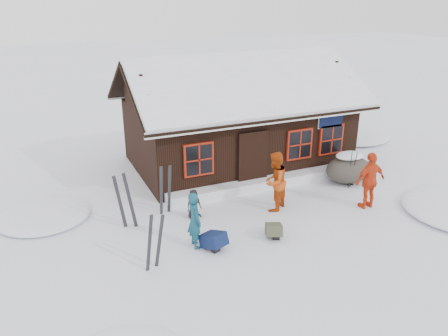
{
  "coord_description": "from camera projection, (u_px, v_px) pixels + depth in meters",
  "views": [
    {
      "loc": [
        -5.83,
        -10.15,
        6.29
      ],
      "look_at": [
        -0.61,
        1.51,
        1.3
      ],
      "focal_mm": 35.0,
      "sensor_mm": 36.0,
      "label": 1
    }
  ],
  "objects": [
    {
      "name": "ground",
      "position": [
        263.0,
        222.0,
        13.14
      ],
      "size": [
        120.0,
        120.0,
        0.0
      ],
      "primitive_type": "plane",
      "color": "white",
      "rests_on": "ground"
    },
    {
      "name": "mountain_hut",
      "position": [
        237.0,
        125.0,
        17.37
      ],
      "size": [
        8.9,
        6.09,
        4.42
      ],
      "color": "black",
      "rests_on": "ground"
    },
    {
      "name": "snow_drift",
      "position": [
        269.0,
        182.0,
        15.56
      ],
      "size": [
        7.6,
        0.6,
        0.35
      ],
      "primitive_type": "cube",
      "color": "white",
      "rests_on": "ground"
    },
    {
      "name": "snow_mounds",
      "position": [
        278.0,
        190.0,
        15.35
      ],
      "size": [
        20.6,
        13.2,
        0.48
      ],
      "color": "white",
      "rests_on": "ground"
    },
    {
      "name": "skier_teal",
      "position": [
        195.0,
        220.0,
        11.58
      ],
      "size": [
        0.38,
        0.58,
        1.58
      ],
      "primitive_type": "imported",
      "rotation": [
        0.0,
        0.0,
        1.57
      ],
      "color": "#124658",
      "rests_on": "ground"
    },
    {
      "name": "skier_orange_left",
      "position": [
        275.0,
        182.0,
        13.58
      ],
      "size": [
        1.17,
        1.12,
        1.91
      ],
      "primitive_type": "imported",
      "rotation": [
        0.0,
        0.0,
        3.73
      ],
      "color": "#B9410D",
      "rests_on": "ground"
    },
    {
      "name": "skier_orange_right",
      "position": [
        370.0,
        180.0,
        13.73
      ],
      "size": [
        1.09,
        0.47,
        1.86
      ],
      "primitive_type": "imported",
      "rotation": [
        0.0,
        0.0,
        3.15
      ],
      "color": "red",
      "rests_on": "ground"
    },
    {
      "name": "skier_crouched",
      "position": [
        194.0,
        204.0,
        13.19
      ],
      "size": [
        0.48,
        0.34,
        0.94
      ],
      "primitive_type": "imported",
      "rotation": [
        0.0,
        0.0,
        0.08
      ],
      "color": "black",
      "rests_on": "ground"
    },
    {
      "name": "boulder",
      "position": [
        349.0,
        169.0,
        15.82
      ],
      "size": [
        1.74,
        1.31,
        1.02
      ],
      "color": "#49423A",
      "rests_on": "ground"
    },
    {
      "name": "ski_pair_left",
      "position": [
        154.0,
        243.0,
        10.67
      ],
      "size": [
        0.55,
        0.14,
        1.51
      ],
      "rotation": [
        0.0,
        0.0,
        -0.03
      ],
      "color": "black",
      "rests_on": "ground"
    },
    {
      "name": "ski_pair_mid",
      "position": [
        125.0,
        202.0,
        12.53
      ],
      "size": [
        0.62,
        0.15,
        1.75
      ],
      "rotation": [
        0.0,
        0.0,
        -0.03
      ],
      "color": "black",
      "rests_on": "ground"
    },
    {
      "name": "ski_pair_right",
      "position": [
        165.0,
        190.0,
        13.44
      ],
      "size": [
        0.45,
        0.1,
        1.62
      ],
      "rotation": [
        0.0,
        0.0,
        0.08
      ],
      "color": "black",
      "rests_on": "ground"
    },
    {
      "name": "ski_poles",
      "position": [
        352.0,
        170.0,
        15.33
      ],
      "size": [
        0.25,
        0.12,
        1.38
      ],
      "color": "black",
      "rests_on": "ground"
    },
    {
      "name": "backpack_blue",
      "position": [
        213.0,
        243.0,
        11.68
      ],
      "size": [
        0.69,
        0.79,
        0.36
      ],
      "primitive_type": "cube",
      "rotation": [
        0.0,
        0.0,
        0.36
      ],
      "color": "#0F1B42",
      "rests_on": "ground"
    },
    {
      "name": "backpack_olive",
      "position": [
        274.0,
        232.0,
        12.25
      ],
      "size": [
        0.63,
        0.71,
        0.32
      ],
      "primitive_type": "cube",
      "rotation": [
        0.0,
        0.0,
        -0.41
      ],
      "color": "#434430",
      "rests_on": "ground"
    }
  ]
}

